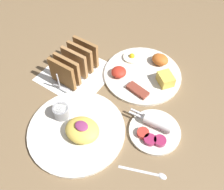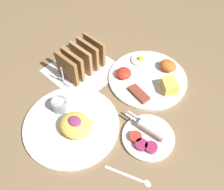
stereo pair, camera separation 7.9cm
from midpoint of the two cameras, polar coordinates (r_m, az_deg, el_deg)
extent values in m
plane|color=brown|center=(0.82, 1.07, -0.87)|extent=(3.00, 3.00, 0.00)
cube|color=white|center=(0.90, -4.24, 5.66)|extent=(0.22, 0.22, 0.00)
cylinder|color=silver|center=(0.88, 10.68, 3.59)|extent=(0.27, 0.27, 0.01)
cube|color=#E5C64C|center=(0.85, 15.64, 1.82)|extent=(0.07, 0.07, 0.04)
ellipsoid|color=#C66023|center=(0.91, 15.14, 6.37)|extent=(0.06, 0.05, 0.03)
cylinder|color=#F4EACC|center=(0.93, 8.90, 7.76)|extent=(0.06, 0.06, 0.01)
sphere|color=yellow|center=(0.93, 8.95, 8.02)|extent=(0.02, 0.02, 0.02)
ellipsoid|color=red|center=(0.86, 5.32, 4.84)|extent=(0.05, 0.05, 0.03)
cube|color=brown|center=(0.82, 8.95, 0.12)|extent=(0.08, 0.04, 0.01)
cylinder|color=silver|center=(0.75, 11.30, -9.66)|extent=(0.15, 0.15, 0.01)
cylinder|color=red|center=(0.73, 8.55, -9.71)|extent=(0.04, 0.04, 0.01)
cylinder|color=#99234C|center=(0.72, 9.87, -11.38)|extent=(0.04, 0.04, 0.01)
cylinder|color=#99234C|center=(0.73, 12.08, -11.86)|extent=(0.04, 0.04, 0.01)
cylinder|color=white|center=(0.74, 12.32, -7.84)|extent=(0.09, 0.04, 0.03)
cube|color=silver|center=(0.75, 7.71, -5.52)|extent=(0.05, 0.01, 0.00)
cube|color=silver|center=(0.76, 8.21, -4.90)|extent=(0.05, 0.01, 0.00)
cylinder|color=silver|center=(0.76, -6.40, -6.90)|extent=(0.29, 0.29, 0.01)
ellipsoid|color=#EAC651|center=(0.73, -5.18, -7.13)|extent=(0.11, 0.10, 0.04)
ellipsoid|color=#8C3366|center=(0.71, -5.31, -6.19)|extent=(0.04, 0.03, 0.01)
cylinder|color=#99999E|center=(0.78, -9.05, -2.41)|extent=(0.05, 0.05, 0.04)
cylinder|color=white|center=(0.77, -9.20, -1.72)|extent=(0.04, 0.04, 0.01)
cube|color=#B7B7BC|center=(0.90, -4.26, 5.86)|extent=(0.06, 0.18, 0.01)
cube|color=olive|center=(0.84, -7.61, 5.90)|extent=(0.10, 0.01, 0.10)
cube|color=#9B6D3F|center=(0.85, -6.01, 7.06)|extent=(0.10, 0.01, 0.10)
cube|color=#A27447|center=(0.87, -4.46, 8.18)|extent=(0.10, 0.01, 0.10)
cube|color=#9A6D3F|center=(0.88, -2.94, 9.25)|extent=(0.10, 0.01, 0.10)
cube|color=olive|center=(0.90, -1.48, 10.28)|extent=(0.10, 0.01, 0.10)
cylinder|color=#B7B7BC|center=(0.84, -8.62, 4.42)|extent=(0.01, 0.01, 0.07)
cylinder|color=#B7B7BC|center=(0.92, -0.49, 10.29)|extent=(0.01, 0.01, 0.07)
cube|color=silver|center=(0.70, 6.11, -17.71)|extent=(0.11, 0.05, 0.00)
ellipsoid|color=silver|center=(0.70, 11.46, -19.32)|extent=(0.02, 0.02, 0.01)
camera|label=1|loc=(0.04, -87.13, 3.71)|focal=40.00mm
camera|label=2|loc=(0.04, 92.87, -3.71)|focal=40.00mm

